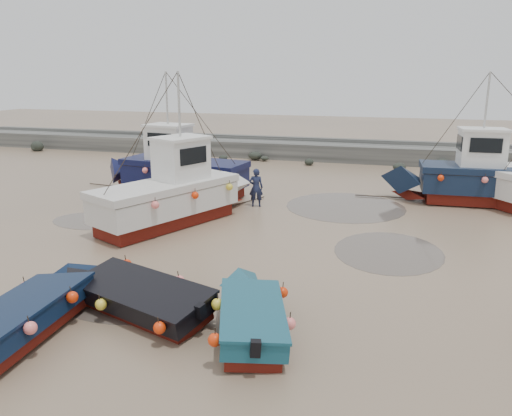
% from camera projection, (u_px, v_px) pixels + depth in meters
% --- Properties ---
extents(ground, '(120.00, 120.00, 0.00)m').
position_uv_depth(ground, '(227.00, 271.00, 16.11)').
color(ground, '#90765B').
rests_on(ground, ground).
extents(seawall, '(60.00, 4.92, 1.50)m').
position_uv_depth(seawall, '(328.00, 152.00, 36.30)').
color(seawall, slate).
rests_on(seawall, ground).
extents(puddle_a, '(4.15, 4.15, 0.01)m').
position_uv_depth(puddle_a, '(127.00, 299.00, 14.10)').
color(puddle_a, '#534A41').
rests_on(puddle_a, ground).
extents(puddle_b, '(3.84, 3.84, 0.01)m').
position_uv_depth(puddle_b, '(388.00, 252.00, 17.85)').
color(puddle_b, '#534A41').
rests_on(puddle_b, ground).
extents(puddle_c, '(3.58, 3.58, 0.01)m').
position_uv_depth(puddle_c, '(92.00, 221.00, 21.59)').
color(puddle_c, '#534A41').
rests_on(puddle_c, ground).
extents(puddle_d, '(5.64, 5.64, 0.01)m').
position_uv_depth(puddle_d, '(345.00, 207.00, 23.84)').
color(puddle_d, '#534A41').
rests_on(puddle_d, ground).
extents(dinghy_1, '(2.43, 6.50, 1.43)m').
position_uv_depth(dinghy_1, '(30.00, 310.00, 12.32)').
color(dinghy_1, maroon).
rests_on(dinghy_1, ground).
extents(dinghy_2, '(2.68, 5.39, 1.43)m').
position_uv_depth(dinghy_2, '(250.00, 310.00, 12.26)').
color(dinghy_2, maroon).
rests_on(dinghy_2, ground).
extents(dinghy_4, '(6.23, 3.10, 1.43)m').
position_uv_depth(dinghy_4, '(135.00, 291.00, 13.37)').
color(dinghy_4, maroon).
rests_on(dinghy_4, ground).
extents(cabin_boat_0, '(9.69, 3.44, 6.22)m').
position_uv_depth(cabin_boat_0, '(174.00, 169.00, 25.98)').
color(cabin_boat_0, maroon).
rests_on(cabin_boat_0, ground).
extents(cabin_boat_1, '(5.17, 9.13, 6.22)m').
position_uv_depth(cabin_boat_1, '(178.00, 191.00, 21.00)').
color(cabin_boat_1, maroon).
rests_on(cabin_boat_1, ground).
extents(cabin_boat_2, '(10.56, 3.36, 6.22)m').
position_uv_depth(cabin_boat_2, '(487.00, 177.00, 24.10)').
color(cabin_boat_2, maroon).
rests_on(cabin_boat_2, ground).
extents(person, '(0.75, 0.58, 1.84)m').
position_uv_depth(person, '(256.00, 206.00, 23.91)').
color(person, '#1A213D').
rests_on(person, ground).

